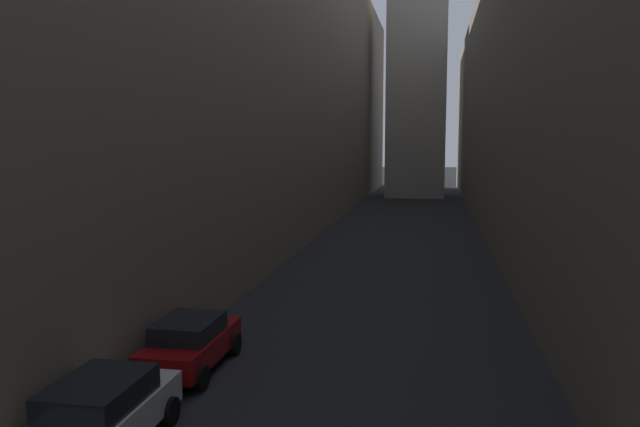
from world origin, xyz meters
The scene contains 5 objects.
ground_plane centered at (0.00, 48.00, 0.00)m, with size 264.00×264.00×0.00m, color #232326.
building_block_left centered at (-11.14, 50.00, 11.49)m, with size 11.28×108.00×22.98m, color #756B5B.
building_block_right centered at (10.92, 50.00, 9.35)m, with size 10.83×108.00×18.70m, color #756B5B.
parked_car_left_third centered at (-4.40, 19.91, 0.82)m, with size 1.94×4.35×1.56m.
parked_car_left_far centered at (-4.40, 24.74, 0.79)m, with size 1.88×4.05×1.49m.
Camera 1 is at (2.17, 8.77, 6.30)m, focal length 35.13 mm.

